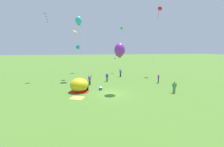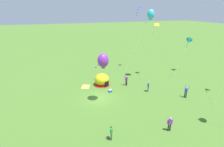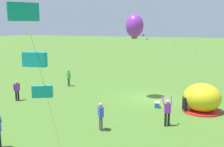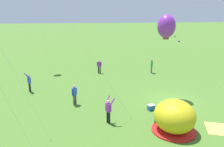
{
  "view_description": "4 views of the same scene",
  "coord_description": "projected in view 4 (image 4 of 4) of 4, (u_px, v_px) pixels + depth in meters",
  "views": [
    {
      "loc": [
        -3.76,
        -20.46,
        6.42
      ],
      "look_at": [
        1.03,
        5.54,
        2.03
      ],
      "focal_mm": 24.0,
      "sensor_mm": 36.0,
      "label": 1
    },
    {
      "loc": [
        22.82,
        -6.22,
        12.76
      ],
      "look_at": [
        0.53,
        1.96,
        3.97
      ],
      "focal_mm": 28.0,
      "sensor_mm": 36.0,
      "label": 2
    },
    {
      "loc": [
        -6.2,
        21.67,
        6.11
      ],
      "look_at": [
        1.99,
        3.31,
        2.59
      ],
      "focal_mm": 42.0,
      "sensor_mm": 36.0,
      "label": 3
    },
    {
      "loc": [
        -16.46,
        7.83,
        7.36
      ],
      "look_at": [
        0.72,
        5.12,
        2.51
      ],
      "focal_mm": 35.0,
      "sensor_mm": 36.0,
      "label": 4
    }
  ],
  "objects": [
    {
      "name": "person_far_back",
      "position": [
        74.0,
        94.0,
        17.82
      ],
      "size": [
        0.47,
        0.43,
        1.72
      ],
      "color": "#4C4C51",
      "rests_on": "ground"
    },
    {
      "name": "ground_plane",
      "position": [
        172.0,
        101.0,
        18.82
      ],
      "size": [
        300.0,
        300.0,
        0.0
      ],
      "primitive_type": "plane",
      "color": "#477028"
    },
    {
      "name": "person_near_tent",
      "position": [
        99.0,
        66.0,
        27.21
      ],
      "size": [
        0.35,
        0.56,
        1.72
      ],
      "color": "black",
      "rests_on": "ground"
    },
    {
      "name": "person_flying_kite",
      "position": [
        108.0,
        110.0,
        14.83
      ],
      "size": [
        0.72,
        0.64,
        1.89
      ],
      "color": "black",
      "rests_on": "ground"
    },
    {
      "name": "person_arms_raised",
      "position": [
        29.0,
        82.0,
        20.75
      ],
      "size": [
        0.72,
        0.64,
        1.89
      ],
      "color": "black",
      "rests_on": "ground"
    },
    {
      "name": "picnic_blanket",
      "position": [
        217.0,
        129.0,
        14.34
      ],
      "size": [
        2.06,
        1.84,
        0.01
      ],
      "primitive_type": "cube",
      "rotation": [
        0.0,
        0.0,
        -0.39
      ],
      "color": "gold",
      "rests_on": "ground"
    },
    {
      "name": "kite_purple",
      "position": [
        166.0,
        26.0,
        18.2
      ],
      "size": [
        5.94,
        5.63,
        7.24
      ],
      "color": "silver",
      "rests_on": "ground"
    },
    {
      "name": "cooler_box",
      "position": [
        151.0,
        107.0,
        17.06
      ],
      "size": [
        0.5,
        0.61,
        0.44
      ],
      "color": "#2659B2",
      "rests_on": "ground"
    },
    {
      "name": "popup_tent",
      "position": [
        174.0,
        117.0,
        13.83
      ],
      "size": [
        2.81,
        2.81,
        2.1
      ],
      "color": "gold",
      "rests_on": "ground"
    },
    {
      "name": "person_center_field",
      "position": [
        152.0,
        66.0,
        27.35
      ],
      "size": [
        0.54,
        0.38,
        1.72
      ],
      "color": "#4C4C51",
      "rests_on": "ground"
    }
  ]
}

